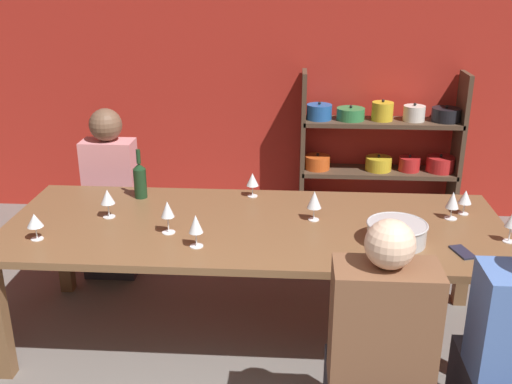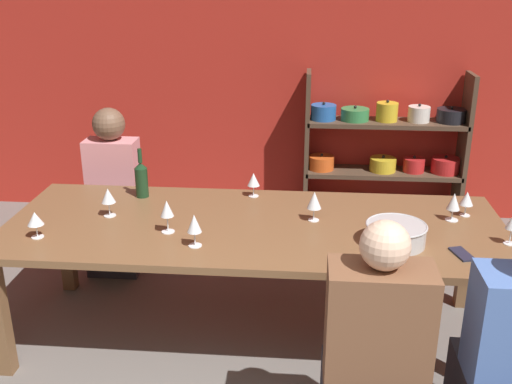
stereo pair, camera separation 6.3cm
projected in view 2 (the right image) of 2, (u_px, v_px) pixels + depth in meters
name	position (u px, v px, depth m)	size (l,w,h in m)	color
wall_back_red	(286.00, 57.00, 4.91)	(8.80, 0.06, 2.70)	red
shelf_unit	(383.00, 164.00, 4.95)	(1.30, 0.30, 1.27)	#4C3828
dining_table	(254.00, 235.00, 3.32)	(2.75, 1.07, 0.72)	brown
mixing_bowl	(396.00, 233.00, 3.04)	(0.31, 0.31, 0.11)	#B7BABC
wine_bottle_green	(141.00, 179.00, 3.65)	(0.08, 0.08, 0.31)	#19381E
wine_glass_white_a	(194.00, 224.00, 3.00)	(0.07, 0.07, 0.17)	white
wine_glass_red_a	(512.00, 223.00, 3.02)	(0.07, 0.07, 0.16)	white
wine_glass_empty_a	(167.00, 209.00, 3.15)	(0.07, 0.07, 0.18)	white
wine_glass_white_b	(254.00, 180.00, 3.66)	(0.08, 0.08, 0.15)	white
wine_glass_red_b	(467.00, 199.00, 3.37)	(0.08, 0.08, 0.14)	white
wine_glass_empty_b	(454.00, 202.00, 3.31)	(0.07, 0.07, 0.16)	white
wine_glass_white_c	(35.00, 219.00, 3.10)	(0.08, 0.08, 0.14)	white
wine_glass_red_c	(108.00, 197.00, 3.36)	(0.08, 0.08, 0.17)	white
wine_glass_white_d	(314.00, 201.00, 3.30)	(0.08, 0.08, 0.17)	white
cell_phone	(462.00, 254.00, 2.94)	(0.11, 0.16, 0.01)	#1E2338
person_far_a	(116.00, 208.00, 4.25)	(0.35, 0.44, 1.17)	#2D2D38
person_near_b	(373.00, 382.00, 2.52)	(0.42, 0.53, 1.15)	#2D2D38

